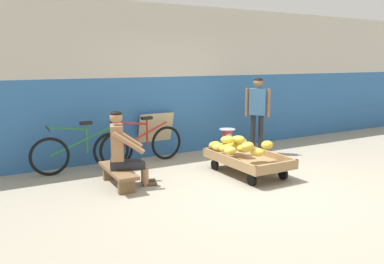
{
  "coord_description": "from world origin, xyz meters",
  "views": [
    {
      "loc": [
        -3.62,
        -4.33,
        1.86
      ],
      "look_at": [
        -0.59,
        0.95,
        0.75
      ],
      "focal_mm": 36.72,
      "sensor_mm": 36.0,
      "label": 1
    }
  ],
  "objects_px": {
    "low_bench": "(118,173)",
    "shopping_bag": "(252,157)",
    "vendor_seated": "(123,149)",
    "banana_cart": "(248,160)",
    "customer_adult": "(258,107)",
    "bicycle_far_left": "(142,144)",
    "sign_board": "(155,135)",
    "plastic_crate": "(227,152)",
    "bicycle_near_left": "(81,151)",
    "weighing_scale": "(227,136)"
  },
  "relations": [
    {
      "from": "weighing_scale",
      "to": "shopping_bag",
      "type": "xyz_separation_m",
      "value": [
        0.26,
        -0.45,
        -0.33
      ]
    },
    {
      "from": "plastic_crate",
      "to": "shopping_bag",
      "type": "xyz_separation_m",
      "value": [
        0.26,
        -0.45,
        -0.03
      ]
    },
    {
      "from": "bicycle_near_left",
      "to": "customer_adult",
      "type": "distance_m",
      "value": 3.47
    },
    {
      "from": "bicycle_near_left",
      "to": "customer_adult",
      "type": "relative_size",
      "value": 1.08
    },
    {
      "from": "bicycle_far_left",
      "to": "sign_board",
      "type": "distance_m",
      "value": 0.55
    },
    {
      "from": "vendor_seated",
      "to": "customer_adult",
      "type": "relative_size",
      "value": 0.75
    },
    {
      "from": "vendor_seated",
      "to": "shopping_bag",
      "type": "bearing_deg",
      "value": 1.95
    },
    {
      "from": "banana_cart",
      "to": "bicycle_near_left",
      "type": "distance_m",
      "value": 2.8
    },
    {
      "from": "bicycle_near_left",
      "to": "bicycle_far_left",
      "type": "relative_size",
      "value": 1.0
    },
    {
      "from": "shopping_bag",
      "to": "vendor_seated",
      "type": "bearing_deg",
      "value": -178.05
    },
    {
      "from": "banana_cart",
      "to": "bicycle_far_left",
      "type": "distance_m",
      "value": 1.97
    },
    {
      "from": "vendor_seated",
      "to": "low_bench",
      "type": "bearing_deg",
      "value": 161.98
    },
    {
      "from": "banana_cart",
      "to": "customer_adult",
      "type": "bearing_deg",
      "value": 45.45
    },
    {
      "from": "vendor_seated",
      "to": "shopping_bag",
      "type": "height_order",
      "value": "vendor_seated"
    },
    {
      "from": "low_bench",
      "to": "vendor_seated",
      "type": "bearing_deg",
      "value": -18.02
    },
    {
      "from": "banana_cart",
      "to": "customer_adult",
      "type": "distance_m",
      "value": 1.66
    },
    {
      "from": "low_bench",
      "to": "shopping_bag",
      "type": "distance_m",
      "value": 2.6
    },
    {
      "from": "low_bench",
      "to": "shopping_bag",
      "type": "height_order",
      "value": "low_bench"
    },
    {
      "from": "plastic_crate",
      "to": "bicycle_near_left",
      "type": "height_order",
      "value": "bicycle_near_left"
    },
    {
      "from": "banana_cart",
      "to": "bicycle_near_left",
      "type": "xyz_separation_m",
      "value": [
        -2.33,
        1.53,
        0.11
      ]
    },
    {
      "from": "banana_cart",
      "to": "sign_board",
      "type": "xyz_separation_m",
      "value": [
        -0.8,
        1.89,
        0.19
      ]
    },
    {
      "from": "plastic_crate",
      "to": "bicycle_near_left",
      "type": "xyz_separation_m",
      "value": [
        -2.62,
        0.53,
        0.2
      ]
    },
    {
      "from": "low_bench",
      "to": "shopping_bag",
      "type": "bearing_deg",
      "value": 1.29
    },
    {
      "from": "plastic_crate",
      "to": "weighing_scale",
      "type": "bearing_deg",
      "value": -90.0
    },
    {
      "from": "banana_cart",
      "to": "vendor_seated",
      "type": "distance_m",
      "value": 2.06
    },
    {
      "from": "bicycle_far_left",
      "to": "customer_adult",
      "type": "distance_m",
      "value": 2.4
    },
    {
      "from": "bicycle_far_left",
      "to": "sign_board",
      "type": "xyz_separation_m",
      "value": [
        0.42,
        0.35,
        0.08
      ]
    },
    {
      "from": "bicycle_near_left",
      "to": "vendor_seated",
      "type": "bearing_deg",
      "value": -71.46
    },
    {
      "from": "bicycle_far_left",
      "to": "sign_board",
      "type": "relative_size",
      "value": 1.9
    },
    {
      "from": "customer_adult",
      "to": "shopping_bag",
      "type": "distance_m",
      "value": 1.11
    },
    {
      "from": "banana_cart",
      "to": "plastic_crate",
      "type": "relative_size",
      "value": 4.01
    },
    {
      "from": "plastic_crate",
      "to": "customer_adult",
      "type": "distance_m",
      "value": 1.11
    },
    {
      "from": "sign_board",
      "to": "shopping_bag",
      "type": "distance_m",
      "value": 1.93
    },
    {
      "from": "weighing_scale",
      "to": "shopping_bag",
      "type": "height_order",
      "value": "weighing_scale"
    },
    {
      "from": "banana_cart",
      "to": "bicycle_far_left",
      "type": "bearing_deg",
      "value": 128.28
    },
    {
      "from": "low_bench",
      "to": "customer_adult",
      "type": "height_order",
      "value": "customer_adult"
    },
    {
      "from": "banana_cart",
      "to": "customer_adult",
      "type": "xyz_separation_m",
      "value": [
        1.05,
        1.07,
        0.71
      ]
    },
    {
      "from": "low_bench",
      "to": "vendor_seated",
      "type": "distance_m",
      "value": 0.38
    },
    {
      "from": "bicycle_near_left",
      "to": "shopping_bag",
      "type": "relative_size",
      "value": 6.92
    },
    {
      "from": "banana_cart",
      "to": "shopping_bag",
      "type": "relative_size",
      "value": 6.01
    },
    {
      "from": "sign_board",
      "to": "customer_adult",
      "type": "bearing_deg",
      "value": -23.86
    },
    {
      "from": "vendor_seated",
      "to": "customer_adult",
      "type": "height_order",
      "value": "customer_adult"
    },
    {
      "from": "banana_cart",
      "to": "shopping_bag",
      "type": "xyz_separation_m",
      "value": [
        0.54,
        0.55,
        -0.12
      ]
    },
    {
      "from": "banana_cart",
      "to": "customer_adult",
      "type": "height_order",
      "value": "customer_adult"
    },
    {
      "from": "plastic_crate",
      "to": "bicycle_near_left",
      "type": "relative_size",
      "value": 0.22
    },
    {
      "from": "customer_adult",
      "to": "shopping_bag",
      "type": "xyz_separation_m",
      "value": [
        -0.51,
        -0.52,
        -0.83
      ]
    },
    {
      "from": "plastic_crate",
      "to": "sign_board",
      "type": "distance_m",
      "value": 1.43
    },
    {
      "from": "banana_cart",
      "to": "low_bench",
      "type": "xyz_separation_m",
      "value": [
        -2.06,
        0.49,
        -0.04
      ]
    },
    {
      "from": "low_bench",
      "to": "weighing_scale",
      "type": "distance_m",
      "value": 2.41
    },
    {
      "from": "plastic_crate",
      "to": "bicycle_near_left",
      "type": "distance_m",
      "value": 2.68
    }
  ]
}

